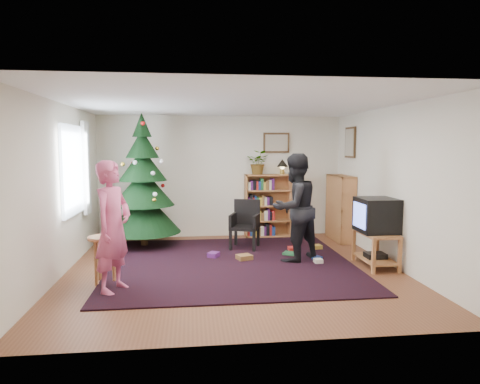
{
  "coord_description": "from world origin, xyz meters",
  "views": [
    {
      "loc": [
        -0.63,
        -6.35,
        1.86
      ],
      "look_at": [
        0.2,
        0.82,
        1.1
      ],
      "focal_mm": 32.0,
      "sensor_mm": 36.0,
      "label": 1
    }
  ],
  "objects": [
    {
      "name": "tv_stand",
      "position": [
        2.22,
        -0.1,
        0.32
      ],
      "size": [
        0.46,
        0.83,
        0.55
      ],
      "color": "#B57340",
      "rests_on": "floor"
    },
    {
      "name": "rug",
      "position": [
        0.0,
        0.3,
        0.01
      ],
      "size": [
        3.8,
        3.6,
        0.02
      ],
      "primitive_type": "cube",
      "color": "black",
      "rests_on": "floor"
    },
    {
      "name": "window_pane",
      "position": [
        -2.47,
        0.6,
        1.5
      ],
      "size": [
        0.04,
        1.2,
        1.4
      ],
      "primitive_type": "cube",
      "color": "silver",
      "rests_on": "wall_left"
    },
    {
      "name": "wall_right",
      "position": [
        2.5,
        0.0,
        1.25
      ],
      "size": [
        0.02,
        5.0,
        2.5
      ],
      "primitive_type": "cube",
      "color": "silver",
      "rests_on": "floor"
    },
    {
      "name": "wall_front",
      "position": [
        0.0,
        -2.5,
        1.25
      ],
      "size": [
        5.0,
        0.02,
        2.5
      ],
      "primitive_type": "cube",
      "color": "silver",
      "rests_on": "floor"
    },
    {
      "name": "wall_left",
      "position": [
        -2.5,
        0.0,
        1.25
      ],
      "size": [
        0.02,
        5.0,
        2.5
      ],
      "primitive_type": "cube",
      "color": "silver",
      "rests_on": "floor"
    },
    {
      "name": "person_by_chair",
      "position": [
        1.04,
        0.37,
        0.88
      ],
      "size": [
        1.07,
        1.0,
        1.76
      ],
      "primitive_type": "imported",
      "rotation": [
        0.0,
        0.0,
        3.65
      ],
      "color": "black",
      "rests_on": "rug"
    },
    {
      "name": "floor_clutter",
      "position": [
        0.94,
        0.63,
        0.04
      ],
      "size": [
        2.08,
        1.13,
        0.08
      ],
      "color": "#A51E19",
      "rests_on": "rug"
    },
    {
      "name": "christmas_tree",
      "position": [
        -1.52,
        1.73,
        1.04
      ],
      "size": [
        1.37,
        1.37,
        2.49
      ],
      "rotation": [
        0.0,
        0.0,
        0.15
      ],
      "color": "#3F2816",
      "rests_on": "rug"
    },
    {
      "name": "picture_back",
      "position": [
        1.15,
        2.48,
        1.95
      ],
      "size": [
        0.55,
        0.03,
        0.42
      ],
      "color": "#4C3319",
      "rests_on": "wall_back"
    },
    {
      "name": "bookshelf_right",
      "position": [
        2.34,
        1.84,
        0.66
      ],
      "size": [
        0.3,
        0.95,
        1.3
      ],
      "rotation": [
        0.0,
        0.0,
        1.57
      ],
      "color": "#B57340",
      "rests_on": "floor"
    },
    {
      "name": "wall_back",
      "position": [
        0.0,
        2.5,
        1.25
      ],
      "size": [
        5.0,
        0.02,
        2.5
      ],
      "primitive_type": "cube",
      "color": "silver",
      "rests_on": "floor"
    },
    {
      "name": "crt_tv",
      "position": [
        2.22,
        -0.1,
        0.81
      ],
      "size": [
        0.56,
        0.6,
        0.53
      ],
      "color": "black",
      "rests_on": "tv_stand"
    },
    {
      "name": "person_standing",
      "position": [
        -1.63,
        -0.83,
        0.85
      ],
      "size": [
        0.62,
        0.73,
        1.69
      ],
      "primitive_type": "imported",
      "rotation": [
        0.0,
        0.0,
        1.15
      ],
      "color": "#CF5280",
      "rests_on": "rug"
    },
    {
      "name": "stool",
      "position": [
        -1.84,
        -0.44,
        0.5
      ],
      "size": [
        0.39,
        0.39,
        0.65
      ],
      "color": "#B57340",
      "rests_on": "floor"
    },
    {
      "name": "ceiling",
      "position": [
        0.0,
        0.0,
        2.5
      ],
      "size": [
        5.0,
        5.0,
        0.0
      ],
      "primitive_type": "plane",
      "rotation": [
        3.14,
        0.0,
        0.0
      ],
      "color": "white",
      "rests_on": "wall_back"
    },
    {
      "name": "armchair",
      "position": [
        0.33,
        1.36,
        0.48
      ],
      "size": [
        0.62,
        0.63,
        0.89
      ],
      "rotation": [
        0.0,
        0.0,
        -0.33
      ],
      "color": "black",
      "rests_on": "rug"
    },
    {
      "name": "floor",
      "position": [
        0.0,
        0.0,
        0.0
      ],
      "size": [
        5.0,
        5.0,
        0.0
      ],
      "primitive_type": "plane",
      "color": "brown",
      "rests_on": "ground"
    },
    {
      "name": "picture_right",
      "position": [
        2.48,
        1.75,
        1.95
      ],
      "size": [
        0.03,
        0.5,
        0.6
      ],
      "color": "#4C3319",
      "rests_on": "wall_right"
    },
    {
      "name": "table_lamp",
      "position": [
        1.25,
        2.34,
        1.51
      ],
      "size": [
        0.23,
        0.23,
        0.31
      ],
      "color": "#A57F33",
      "rests_on": "bookshelf_back"
    },
    {
      "name": "curtain",
      "position": [
        -2.43,
        1.3,
        1.5
      ],
      "size": [
        0.06,
        0.35,
        1.6
      ],
      "primitive_type": "cube",
      "color": "silver",
      "rests_on": "wall_left"
    },
    {
      "name": "bookshelf_back",
      "position": [
        0.95,
        2.34,
        0.66
      ],
      "size": [
        0.95,
        0.3,
        1.3
      ],
      "color": "#B57340",
      "rests_on": "floor"
    },
    {
      "name": "potted_plant",
      "position": [
        0.75,
        2.34,
        1.55
      ],
      "size": [
        0.56,
        0.54,
        0.49
      ],
      "primitive_type": "imported",
      "rotation": [
        0.0,
        0.0,
        -0.43
      ],
      "color": "gray",
      "rests_on": "bookshelf_back"
    }
  ]
}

